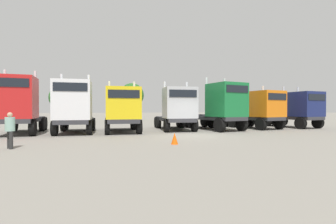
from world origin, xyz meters
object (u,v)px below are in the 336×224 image
(semi_truck_red, at_px, (18,105))
(semi_truck_green, at_px, (221,106))
(semi_truck_yellow, at_px, (122,109))
(semi_truck_navy, at_px, (297,109))
(semi_truck_white, at_px, (74,107))
(visitor_with_camera, at_px, (10,128))
(semi_truck_orange, at_px, (260,109))
(traffic_cone_mid, at_px, (175,139))
(semi_truck_silver, at_px, (177,109))

(semi_truck_red, relative_size, semi_truck_green, 0.91)
(semi_truck_red, relative_size, semi_truck_yellow, 1.02)
(semi_truck_navy, bearing_deg, semi_truck_white, -95.58)
(semi_truck_yellow, distance_m, visitor_with_camera, 8.23)
(semi_truck_white, xyz_separation_m, semi_truck_navy, (19.75, 0.31, -0.17))
(semi_truck_white, bearing_deg, semi_truck_red, -93.16)
(visitor_with_camera, bearing_deg, semi_truck_navy, 164.13)
(semi_truck_orange, height_order, traffic_cone_mid, semi_truck_orange)
(semi_truck_silver, distance_m, semi_truck_navy, 11.90)
(semi_truck_white, distance_m, semi_truck_green, 11.43)
(semi_truck_yellow, xyz_separation_m, semi_truck_navy, (16.36, 0.43, 0.01))
(semi_truck_white, relative_size, semi_truck_silver, 0.91)
(semi_truck_orange, height_order, semi_truck_navy, semi_truck_orange)
(semi_truck_white, xyz_separation_m, semi_truck_silver, (7.85, 0.41, -0.16))
(semi_truck_silver, xyz_separation_m, visitor_with_camera, (-10.01, -6.56, -0.83))
(semi_truck_navy, height_order, traffic_cone_mid, semi_truck_navy)
(semi_truck_red, height_order, semi_truck_silver, semi_truck_red)
(semi_truck_yellow, bearing_deg, semi_truck_green, 90.82)
(semi_truck_green, relative_size, visitor_with_camera, 4.13)
(semi_truck_navy, bearing_deg, semi_truck_silver, -96.94)
(semi_truck_yellow, height_order, traffic_cone_mid, semi_truck_yellow)
(semi_truck_green, height_order, semi_truck_navy, semi_truck_green)
(semi_truck_red, bearing_deg, traffic_cone_mid, 48.77)
(semi_truck_red, distance_m, semi_truck_white, 3.65)
(semi_truck_yellow, distance_m, semi_truck_green, 8.05)
(semi_truck_red, bearing_deg, semi_truck_silver, 87.80)
(semi_truck_navy, bearing_deg, traffic_cone_mid, -70.08)
(semi_truck_red, bearing_deg, semi_truck_orange, 86.97)
(semi_truck_red, distance_m, semi_truck_green, 15.08)
(semi_truck_yellow, bearing_deg, semi_truck_orange, 93.61)
(semi_truck_white, bearing_deg, traffic_cone_mid, 40.14)
(semi_truck_silver, distance_m, semi_truck_orange, 7.72)
(semi_truck_silver, height_order, visitor_with_camera, semi_truck_silver)
(semi_truck_navy, xyz_separation_m, visitor_with_camera, (-21.91, -6.46, -0.82))
(semi_truck_orange, distance_m, visitor_with_camera, 18.84)
(semi_truck_silver, distance_m, visitor_with_camera, 11.99)
(semi_truck_navy, bearing_deg, semi_truck_green, -92.14)
(semi_truck_silver, bearing_deg, traffic_cone_mid, -14.68)
(semi_truck_green, bearing_deg, visitor_with_camera, -77.09)
(semi_truck_orange, xyz_separation_m, semi_truck_navy, (4.18, 0.14, 0.02))
(semi_truck_red, bearing_deg, visitor_with_camera, 10.26)
(semi_truck_silver, bearing_deg, semi_truck_white, -82.59)
(semi_truck_silver, bearing_deg, semi_truck_yellow, -78.76)
(traffic_cone_mid, bearing_deg, semi_truck_white, 127.91)
(semi_truck_orange, bearing_deg, semi_truck_navy, 81.75)
(semi_truck_white, distance_m, semi_truck_yellow, 3.40)
(semi_truck_yellow, distance_m, semi_truck_orange, 12.18)
(semi_truck_white, xyz_separation_m, semi_truck_yellow, (3.39, -0.13, -0.18))
(semi_truck_silver, bearing_deg, semi_truck_navy, 93.97)
(visitor_with_camera, bearing_deg, semi_truck_orange, 167.33)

